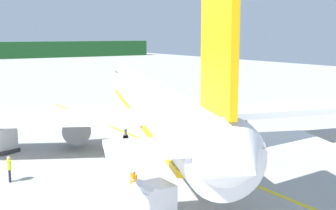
% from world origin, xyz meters
% --- Properties ---
extents(airliner_foreground, '(33.72, 40.20, 11.90)m').
position_xyz_m(airliner_foreground, '(30.54, 18.81, 3.39)').
color(airliner_foreground, white).
rests_on(airliner_foreground, ground).
extents(cargo_container_near, '(1.85, 1.85, 2.00)m').
position_xyz_m(cargo_container_near, '(22.66, 5.67, 0.94)').
color(cargo_container_near, '#333338').
rests_on(cargo_container_near, ground).
extents(cargo_container_mid, '(2.30, 2.30, 2.08)m').
position_xyz_m(cargo_container_mid, '(19.30, 22.93, 0.98)').
color(cargo_container_mid, '#333338').
rests_on(cargo_container_mid, ground).
extents(crew_loader_left, '(0.26, 0.63, 1.66)m').
position_xyz_m(crew_loader_left, '(23.19, 8.79, 0.98)').
color(crew_loader_left, '#191E33').
rests_on(crew_loader_left, ground).
extents(crew_loader_right, '(0.29, 0.62, 1.63)m').
position_xyz_m(crew_loader_right, '(18.09, 15.45, 0.96)').
color(crew_loader_right, '#191E33').
rests_on(crew_loader_right, ground).
extents(apron_guide_line, '(0.30, 60.00, 0.01)m').
position_xyz_m(apron_guide_line, '(30.43, 14.34, 0.01)').
color(apron_guide_line, yellow).
rests_on(apron_guide_line, ground).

